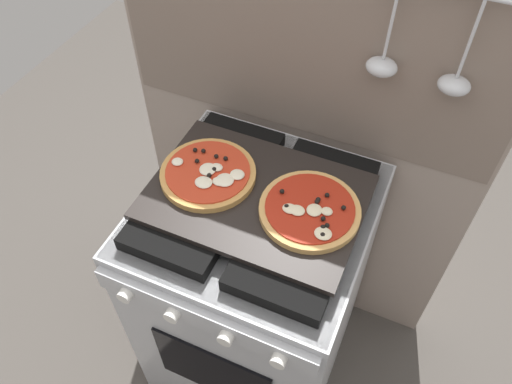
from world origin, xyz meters
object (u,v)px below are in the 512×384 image
stove (256,288)px  pizza_right (310,210)px  pizza_left (208,173)px  baking_tray (256,197)px

stove → pizza_right: pizza_right is taller
stove → pizza_left: 0.50m
pizza_left → pizza_right: same height
baking_tray → pizza_left: pizza_left is taller
pizza_left → pizza_right: (0.28, -0.01, -0.00)m
stove → pizza_left: bearing=176.5°
pizza_left → pizza_right: bearing=-1.8°
pizza_right → stove: bearing=179.7°
stove → pizza_right: (0.14, -0.00, 0.48)m
stove → baking_tray: baking_tray is taller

